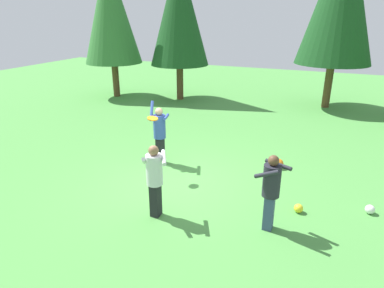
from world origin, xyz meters
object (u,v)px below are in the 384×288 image
person_thrower (160,131)px  ball_yellow (299,208)px  ball_white (370,209)px  tree_left (179,11)px  tree_far_left (110,10)px  ball_orange (279,164)px  person_catcher (155,175)px  frisbee (153,118)px  person_bystander (271,187)px

person_thrower → ball_yellow: (3.99, -1.17, -0.87)m
ball_white → tree_left: 12.08m
person_thrower → tree_far_left: (-6.07, 6.59, 3.19)m
ball_orange → tree_left: size_ratio=0.04×
person_catcher → person_thrower: bearing=-3.7°
person_catcher → ball_white: size_ratio=8.00×
person_catcher → frisbee: (-0.94, 1.66, 0.64)m
person_bystander → frisbee: 3.51m
person_thrower → ball_white: size_ratio=9.01×
person_catcher → person_bystander: size_ratio=1.01×
person_thrower → frisbee: size_ratio=5.14×
person_thrower → person_catcher: person_thrower is taller
person_bystander → tree_far_left: (-9.56, 8.61, 3.22)m
ball_yellow → ball_orange: ball_orange is taller
ball_orange → person_catcher: bearing=-120.2°
ball_yellow → ball_white: (1.42, 0.56, 0.00)m
person_bystander → ball_orange: bearing=-64.0°
person_bystander → ball_yellow: (0.50, 0.84, -0.84)m
person_thrower → frisbee: 1.06m
person_bystander → ball_yellow: 1.29m
ball_yellow → tree_left: tree_left is taller
person_catcher → ball_yellow: (2.79, 1.30, -0.84)m
ball_yellow → tree_far_left: tree_far_left is taller
person_thrower → ball_white: bearing=65.7°
person_catcher → person_bystander: bearing=-108.3°
person_catcher → ball_white: (4.21, 1.86, -0.84)m
ball_white → tree_far_left: 14.15m
ball_orange → tree_left: bearing=133.2°
frisbee → ball_yellow: (3.73, -0.35, -1.49)m
person_catcher → ball_white: bearing=-95.8°
ball_white → ball_yellow: bearing=-158.6°
person_thrower → tree_left: size_ratio=0.27×
person_thrower → ball_yellow: 4.25m
person_bystander → frisbee: frisbee is taller
person_bystander → ball_white: (1.92, 1.40, -0.84)m
person_catcher → ball_white: 4.68m
person_thrower → person_bystander: 4.03m
person_catcher → ball_orange: bearing=-59.9°
ball_yellow → ball_white: bearing=21.4°
frisbee → ball_white: (5.15, 0.20, -1.49)m
person_thrower → person_catcher: size_ratio=1.13×
person_thrower → tree_left: (-2.77, 7.30, 3.17)m
ball_white → ball_orange: ball_orange is taller
person_bystander → ball_yellow: person_bystander is taller
person_thrower → ball_yellow: person_thrower is taller
tree_left → person_bystander: bearing=-56.1°
person_bystander → tree_left: tree_left is taller
ball_yellow → tree_far_left: 13.34m
tree_far_left → ball_yellow: bearing=-37.7°
ball_yellow → person_thrower: bearing=163.7°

